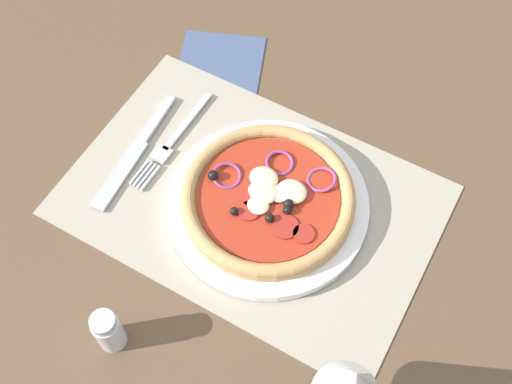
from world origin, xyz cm
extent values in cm
cube|color=brown|center=(0.00, 0.00, -1.20)|extent=(190.00, 140.00, 2.40)
cube|color=#A39984|center=(0.00, 0.00, 0.20)|extent=(47.10, 31.24, 0.40)
cylinder|color=white|center=(-2.52, -0.33, 1.10)|extent=(25.92, 25.92, 1.40)
cylinder|color=tan|center=(-2.52, -0.33, 2.30)|extent=(22.05, 22.05, 1.00)
torus|color=tan|center=(-2.52, -0.33, 3.16)|extent=(22.09, 22.09, 1.80)
cylinder|color=#A82D19|center=(-2.52, -0.33, 2.95)|extent=(18.08, 18.08, 0.30)
ellipsoid|color=beige|center=(-1.17, 0.05, 3.51)|extent=(2.77, 2.49, 0.83)
ellipsoid|color=beige|center=(-3.50, -0.80, 3.51)|extent=(2.77, 2.49, 0.83)
ellipsoid|color=beige|center=(-1.84, -0.12, 3.66)|extent=(3.74, 3.36, 1.12)
ellipsoid|color=beige|center=(-0.86, -1.83, 3.66)|extent=(3.78, 3.40, 1.13)
ellipsoid|color=beige|center=(-2.16, 1.90, 3.52)|extent=(2.84, 2.55, 0.85)
ellipsoid|color=beige|center=(-4.89, -1.82, 3.68)|extent=(3.89, 3.50, 1.17)
sphere|color=black|center=(4.92, 1.06, 3.78)|extent=(1.37, 1.37, 1.37)
sphere|color=black|center=(-4.28, 2.86, 3.69)|extent=(1.19, 1.19, 1.19)
sphere|color=black|center=(-0.23, 4.14, 3.64)|extent=(1.09, 1.09, 1.09)
sphere|color=black|center=(-5.64, 0.80, 3.66)|extent=(1.12, 1.12, 1.12)
sphere|color=black|center=(-5.38, -0.49, 3.75)|extent=(1.30, 1.30, 1.30)
torus|color=#8E3D75|center=(3.52, 0.26, 3.35)|extent=(3.92, 3.89, 1.21)
torus|color=#8E3D75|center=(-1.42, -5.02, 3.35)|extent=(3.81, 3.78, 0.98)
torus|color=#8E3D75|center=(-7.28, -5.45, 3.35)|extent=(3.95, 3.91, 1.38)
cylinder|color=#A3281E|center=(-0.90, 0.98, 3.25)|extent=(3.14, 3.14, 0.30)
cylinder|color=#A3281E|center=(-6.41, 2.78, 3.25)|extent=(3.37, 3.37, 0.30)
cylinder|color=#A3281E|center=(-1.43, 3.07, 3.25)|extent=(2.74, 2.74, 0.30)
cylinder|color=#A3281E|center=(-8.83, 2.52, 3.25)|extent=(2.68, 2.68, 0.30)
cube|color=#B2B5BA|center=(13.84, -6.35, 0.62)|extent=(1.10, 11.17, 0.44)
cube|color=#B2B5BA|center=(13.97, 0.49, 0.62)|extent=(2.25, 2.56, 0.44)
cube|color=#B2B5BA|center=(14.93, 3.89, 0.62)|extent=(0.40, 4.33, 0.44)
cube|color=#B2B5BA|center=(14.33, 3.91, 0.62)|extent=(0.40, 4.33, 0.44)
cube|color=#B2B5BA|center=(13.73, 3.92, 0.62)|extent=(0.40, 4.33, 0.44)
cube|color=#B2B5BA|center=(13.13, 3.93, 0.62)|extent=(0.40, 4.33, 0.44)
cube|color=#B2B5BA|center=(17.78, -4.57, 0.71)|extent=(1.97, 8.48, 0.62)
cube|color=#B2B5BA|center=(16.98, 5.40, 0.62)|extent=(2.92, 11.72, 0.44)
cube|color=#425175|center=(15.80, -18.51, 0.18)|extent=(15.64, 14.95, 0.36)
cylinder|color=silver|center=(4.67, 24.03, 2.75)|extent=(3.20, 3.20, 5.50)
cylinder|color=#ADADB2|center=(4.67, 24.03, 6.10)|extent=(2.88, 2.88, 1.20)
camera|label=1|loc=(-20.93, 35.72, 72.72)|focal=44.90mm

